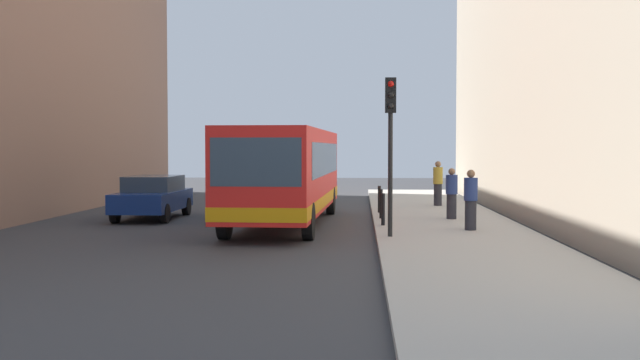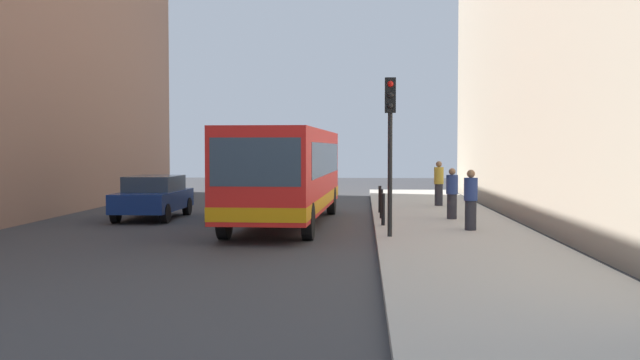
% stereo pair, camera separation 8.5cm
% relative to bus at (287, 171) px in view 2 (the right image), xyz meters
% --- Properties ---
extents(ground_plane, '(80.00, 80.00, 0.00)m').
position_rel_bus_xyz_m(ground_plane, '(-0.42, -2.12, -1.73)').
color(ground_plane, '#38383A').
extents(sidewalk, '(4.40, 40.00, 0.15)m').
position_rel_bus_xyz_m(sidewalk, '(4.98, -2.12, -1.65)').
color(sidewalk, '#ADA89E').
rests_on(sidewalk, ground).
extents(bus, '(2.91, 11.10, 3.00)m').
position_rel_bus_xyz_m(bus, '(0.00, 0.00, 0.00)').
color(bus, red).
rests_on(bus, ground).
extents(car_beside_bus, '(1.87, 4.41, 1.48)m').
position_rel_bus_xyz_m(car_beside_bus, '(-4.79, 1.73, -0.94)').
color(car_beside_bus, navy).
rests_on(car_beside_bus, ground).
extents(car_behind_bus, '(1.97, 4.45, 1.48)m').
position_rel_bus_xyz_m(car_behind_bus, '(-0.42, 11.69, -0.94)').
color(car_behind_bus, '#A5A8AD').
rests_on(car_behind_bus, ground).
extents(traffic_light, '(0.28, 0.33, 4.10)m').
position_rel_bus_xyz_m(traffic_light, '(3.13, -4.33, 1.28)').
color(traffic_light, black).
rests_on(traffic_light, sidewalk).
extents(bollard_near, '(0.11, 0.11, 0.95)m').
position_rel_bus_xyz_m(bollard_near, '(3.03, -1.50, -1.10)').
color(bollard_near, black).
rests_on(bollard_near, sidewalk).
extents(bollard_mid, '(0.11, 0.11, 0.95)m').
position_rel_bus_xyz_m(bollard_mid, '(3.03, 0.73, -1.10)').
color(bollard_mid, black).
rests_on(bollard_mid, sidewalk).
extents(bollard_far, '(0.11, 0.11, 0.95)m').
position_rel_bus_xyz_m(bollard_far, '(3.03, 2.96, -1.10)').
color(bollard_far, black).
rests_on(bollard_far, sidewalk).
extents(pedestrian_near_signal, '(0.38, 0.38, 1.69)m').
position_rel_bus_xyz_m(pedestrian_near_signal, '(5.43, -2.67, -0.73)').
color(pedestrian_near_signal, '#26262D').
rests_on(pedestrian_near_signal, sidewalk).
extents(pedestrian_mid_sidewalk, '(0.38, 0.38, 1.64)m').
position_rel_bus_xyz_m(pedestrian_mid_sidewalk, '(5.30, 0.67, -0.76)').
color(pedestrian_mid_sidewalk, '#26262D').
rests_on(pedestrian_mid_sidewalk, sidewalk).
extents(pedestrian_far_sidewalk, '(0.38, 0.38, 1.77)m').
position_rel_bus_xyz_m(pedestrian_far_sidewalk, '(5.43, 6.31, -0.69)').
color(pedestrian_far_sidewalk, '#26262D').
rests_on(pedestrian_far_sidewalk, sidewalk).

